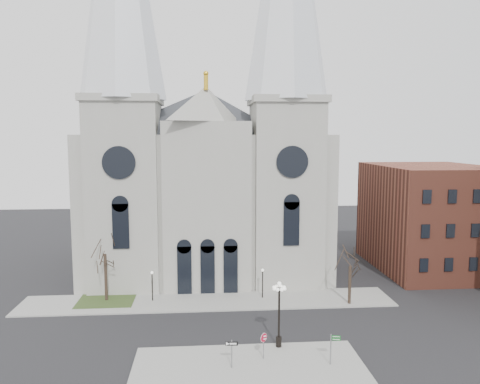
{
  "coord_description": "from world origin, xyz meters",
  "views": [
    {
      "loc": [
        -0.37,
        -38.0,
        17.74
      ],
      "look_at": [
        3.24,
        8.0,
        12.31
      ],
      "focal_mm": 35.0,
      "sensor_mm": 36.0,
      "label": 1
    }
  ],
  "objects": [
    {
      "name": "bg_building_brick",
      "position": [
        30.0,
        22.0,
        7.0
      ],
      "size": [
        14.0,
        18.0,
        14.0
      ],
      "primitive_type": "cube",
      "color": "brown",
      "rests_on": "ground"
    },
    {
      "name": "tree_left",
      "position": [
        -11.0,
        12.0,
        5.58
      ],
      "size": [
        3.2,
        3.2,
        7.5
      ],
      "color": "black",
      "rests_on": "ground"
    },
    {
      "name": "grass_patch",
      "position": [
        -11.0,
        12.0,
        0.09
      ],
      "size": [
        6.0,
        5.0,
        0.18
      ],
      "primitive_type": "cube",
      "color": "#2E421C",
      "rests_on": "ground"
    },
    {
      "name": "street_name_sign",
      "position": [
        9.44,
        -4.09,
        1.57
      ],
      "size": [
        0.78,
        0.19,
        2.45
      ],
      "rotation": [
        0.0,
        0.0,
        -0.18
      ],
      "color": "slate",
      "rests_on": "sidewalk_near"
    },
    {
      "name": "ground",
      "position": [
        0.0,
        0.0,
        0.0
      ],
      "size": [
        160.0,
        160.0,
        0.0
      ],
      "primitive_type": "plane",
      "color": "black",
      "rests_on": "ground"
    },
    {
      "name": "cathedral",
      "position": [
        0.0,
        22.86,
        18.48
      ],
      "size": [
        33.0,
        26.66,
        54.0
      ],
      "color": "gray",
      "rests_on": "ground"
    },
    {
      "name": "tree_right",
      "position": [
        15.0,
        9.0,
        4.47
      ],
      "size": [
        3.2,
        3.2,
        6.0
      ],
      "color": "black",
      "rests_on": "ground"
    },
    {
      "name": "globe_lamp",
      "position": [
        5.84,
        -0.68,
        3.69
      ],
      "size": [
        1.54,
        1.54,
        5.66
      ],
      "rotation": [
        0.0,
        0.0,
        0.32
      ],
      "color": "black",
      "rests_on": "sidewalk_near"
    },
    {
      "name": "sidewalk_near",
      "position": [
        3.0,
        -5.0,
        0.07
      ],
      "size": [
        18.0,
        10.0,
        0.14
      ],
      "primitive_type": "cube",
      "color": "gray",
      "rests_on": "ground"
    },
    {
      "name": "one_way_sign",
      "position": [
        1.66,
        -4.01,
        1.63
      ],
      "size": [
        0.97,
        0.1,
        2.21
      ],
      "rotation": [
        0.0,
        0.0,
        -0.06
      ],
      "color": "slate",
      "rests_on": "sidewalk_near"
    },
    {
      "name": "sidewalk_far",
      "position": [
        0.0,
        11.0,
        0.07
      ],
      "size": [
        40.0,
        6.0,
        0.14
      ],
      "primitive_type": "cube",
      "color": "gray",
      "rests_on": "ground"
    },
    {
      "name": "ped_lamp_right",
      "position": [
        6.0,
        11.5,
        2.33
      ],
      "size": [
        0.32,
        0.32,
        3.26
      ],
      "color": "black",
      "rests_on": "sidewalk_far"
    },
    {
      "name": "stop_sign",
      "position": [
        4.27,
        -2.75,
        1.71
      ],
      "size": [
        0.75,
        0.28,
        2.16
      ],
      "rotation": [
        0.0,
        0.0,
        0.33
      ],
      "color": "slate",
      "rests_on": "sidewalk_near"
    },
    {
      "name": "ped_lamp_left",
      "position": [
        -6.0,
        11.5,
        2.33
      ],
      "size": [
        0.32,
        0.32,
        3.26
      ],
      "color": "black",
      "rests_on": "sidewalk_far"
    }
  ]
}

